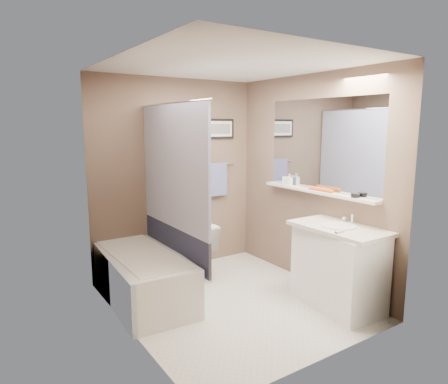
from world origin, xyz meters
TOP-DOWN VIEW (x-y plane):
  - ground at (0.00, 0.00)m, footprint 2.50×2.50m
  - ceiling at (0.00, 0.00)m, footprint 2.20×2.50m
  - wall_back at (0.00, 1.23)m, footprint 2.20×0.04m
  - wall_front at (0.00, -1.23)m, footprint 2.20×0.04m
  - wall_left at (-1.08, 0.00)m, footprint 0.04×2.50m
  - wall_right at (1.08, 0.00)m, footprint 0.04×2.50m
  - tile_surround at (-1.09, 0.50)m, footprint 0.02×1.55m
  - curtain_rod at (-0.40, 0.50)m, footprint 0.02×1.55m
  - curtain_upper at (-0.40, 0.50)m, footprint 0.03×1.45m
  - curtain_lower at (-0.40, 0.50)m, footprint 0.03×1.45m
  - mirror at (1.09, -0.15)m, footprint 0.02×1.60m
  - shelf at (1.04, -0.15)m, footprint 0.12×1.60m
  - towel_bar at (0.55, 1.22)m, footprint 0.60×0.02m
  - towel at (0.55, 1.20)m, footprint 0.34×0.05m
  - art_frame at (0.55, 1.23)m, footprint 0.62×0.02m
  - art_mat at (0.55, 1.22)m, footprint 0.56×0.00m
  - art_image at (0.55, 1.22)m, footprint 0.50×0.00m
  - door at (0.55, -1.24)m, footprint 0.80×0.02m
  - door_handle at (0.22, -1.19)m, footprint 0.10×0.02m
  - bathtub at (-0.75, 0.58)m, footprint 0.78×1.54m
  - tub_rim at (-0.75, 0.58)m, footprint 0.56×1.36m
  - toilet at (-0.02, 0.84)m, footprint 0.43×0.70m
  - vanity at (0.85, -0.66)m, footprint 0.60×0.95m
  - countertop at (0.84, -0.66)m, footprint 0.54×0.96m
  - sink_basin at (0.83, -0.66)m, footprint 0.34×0.34m
  - faucet_spout at (1.03, -0.66)m, footprint 0.02×0.02m
  - faucet_knob at (1.03, -0.56)m, footprint 0.05×0.05m
  - candle_bowl_near at (1.04, -0.68)m, footprint 0.09×0.09m
  - hair_brush_front at (1.04, -0.28)m, footprint 0.05×0.22m
  - hair_brush_back at (1.04, -0.17)m, footprint 0.06×0.22m
  - pink_comb at (1.04, 0.05)m, footprint 0.03×0.16m
  - glass_jar at (1.04, 0.36)m, footprint 0.08×0.08m
  - soap_bottle at (1.04, 0.29)m, footprint 0.07×0.07m

SIDE VIEW (x-z plane):
  - ground at x=0.00m, z-range 0.00..0.00m
  - bathtub at x=-0.75m, z-range 0.00..0.50m
  - toilet at x=-0.02m, z-range 0.00..0.69m
  - vanity at x=0.85m, z-range 0.00..0.80m
  - tub_rim at x=-0.75m, z-range 0.49..0.51m
  - curtain_lower at x=-0.40m, z-range 0.40..0.76m
  - countertop at x=0.84m, z-range 0.80..0.84m
  - sink_basin at x=0.83m, z-range 0.84..0.86m
  - faucet_knob at x=1.03m, z-range 0.84..0.90m
  - faucet_spout at x=1.03m, z-range 0.84..0.94m
  - tile_surround at x=-1.09m, z-range 0.00..2.00m
  - door at x=0.55m, z-range 0.00..2.00m
  - door_handle at x=0.22m, z-range 0.99..1.01m
  - shelf at x=1.04m, z-range 1.09..1.11m
  - pink_comb at x=1.04m, z-range 1.11..1.12m
  - towel at x=0.55m, z-range 0.90..1.34m
  - candle_bowl_near at x=1.04m, z-range 1.11..1.16m
  - hair_brush_front at x=1.04m, z-range 1.12..1.16m
  - hair_brush_back at x=1.04m, z-range 1.12..1.16m
  - glass_jar at x=1.04m, z-range 1.11..1.22m
  - soap_bottle at x=1.04m, z-range 1.11..1.26m
  - wall_back at x=0.00m, z-range 0.00..2.40m
  - wall_front at x=0.00m, z-range 0.00..2.40m
  - wall_left at x=-1.08m, z-range 0.00..2.40m
  - wall_right at x=1.08m, z-range 0.00..2.40m
  - towel_bar at x=0.55m, z-range 1.29..1.31m
  - curtain_upper at x=-0.40m, z-range 0.76..2.04m
  - mirror at x=1.09m, z-range 1.12..2.12m
  - art_frame at x=0.55m, z-range 1.65..1.91m
  - art_mat at x=0.55m, z-range 1.68..1.88m
  - art_image at x=0.55m, z-range 1.72..1.84m
  - curtain_rod at x=-0.40m, z-range 2.04..2.06m
  - ceiling at x=0.00m, z-range 2.36..2.40m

